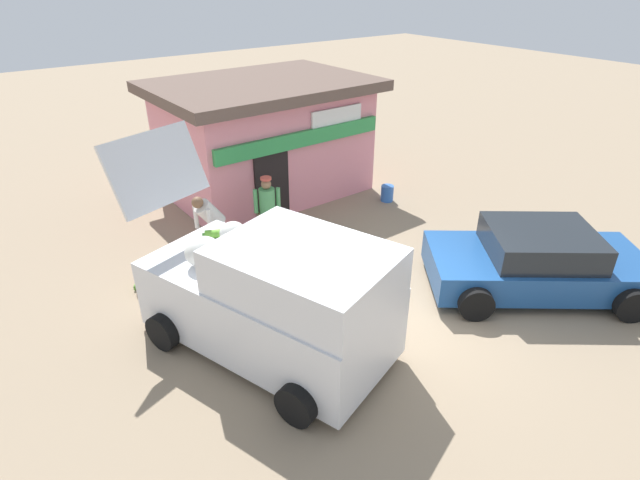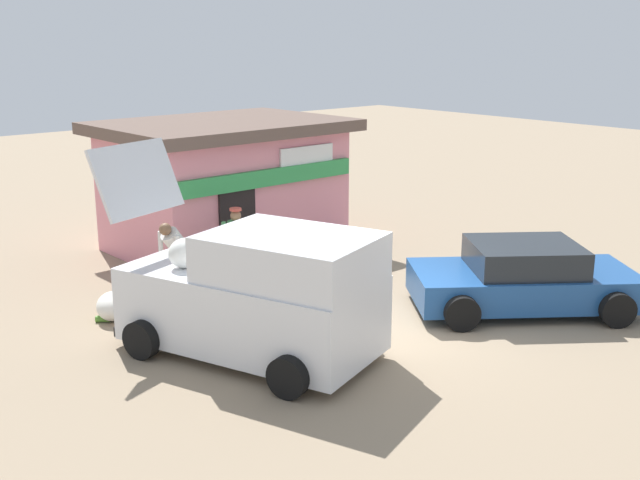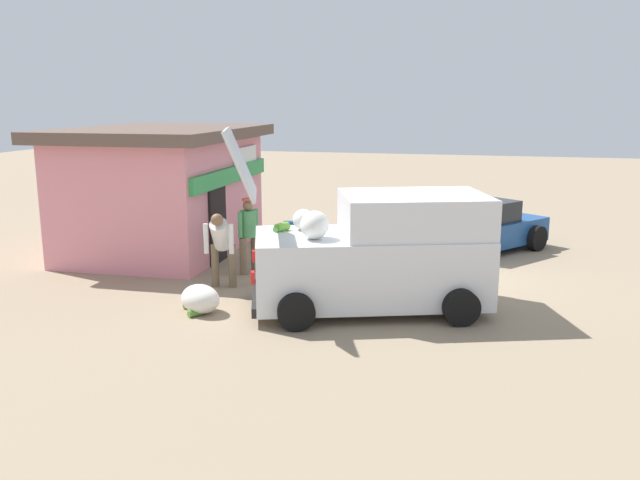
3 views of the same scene
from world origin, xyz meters
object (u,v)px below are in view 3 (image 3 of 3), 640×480
storefront_bar (164,188)px  vendor_standing (248,231)px  delivery_van (379,253)px  parked_sedan (469,228)px  paint_bucket (290,229)px  customer_bending (221,243)px  unloaded_banana_pile (200,299)px

storefront_bar → vendor_standing: (-1.55, -2.67, -0.60)m
delivery_van → vendor_standing: bearing=60.5°
delivery_van → parked_sedan: size_ratio=1.12×
parked_sedan → paint_bucket: parked_sedan is taller
delivery_van → customer_bending: 3.12m
delivery_van → storefront_bar: bearing=60.2°
storefront_bar → delivery_van: delivery_van is taller
customer_bending → unloaded_banana_pile: size_ratio=1.62×
customer_bending → paint_bucket: 5.02m
storefront_bar → customer_bending: bearing=-137.4°
delivery_van → unloaded_banana_pile: 3.17m
vendor_standing → paint_bucket: vendor_standing is taller
storefront_bar → unloaded_banana_pile: storefront_bar is taller
storefront_bar → paint_bucket: (2.17, -2.46, -1.29)m
vendor_standing → unloaded_banana_pile: bearing=-178.4°
customer_bending → unloaded_banana_pile: customer_bending is taller
delivery_van → parked_sedan: delivery_van is taller
unloaded_banana_pile → paint_bucket: 6.41m
vendor_standing → customer_bending: 1.25m
storefront_bar → parked_sedan: bearing=-77.2°
storefront_bar → customer_bending: (-2.80, -2.57, -0.59)m
customer_bending → parked_sedan: bearing=-45.7°
storefront_bar → customer_bending: 3.85m
parked_sedan → vendor_standing: bearing=125.6°
delivery_van → unloaded_banana_pile: bearing=108.7°
unloaded_banana_pile → paint_bucket: bearing=2.5°
parked_sedan → paint_bucket: (0.57, 4.62, -0.37)m
delivery_van → unloaded_banana_pile: delivery_van is taller
parked_sedan → storefront_bar: bearing=102.8°
delivery_van → unloaded_banana_pile: (-0.99, 2.92, -0.76)m
unloaded_banana_pile → parked_sedan: bearing=-36.6°
parked_sedan → unloaded_banana_pile: (-5.84, 4.34, -0.34)m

